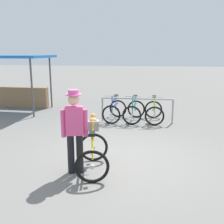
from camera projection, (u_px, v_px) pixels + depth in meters
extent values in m
plane|color=slate|center=(119.00, 157.00, 6.15)|extent=(80.00, 80.00, 0.00)
cylinder|color=#99999E|center=(102.00, 110.00, 9.25)|extent=(0.06, 0.06, 0.85)
cylinder|color=#99999E|center=(173.00, 112.00, 8.93)|extent=(0.06, 0.06, 0.85)
cylinder|color=#99999E|center=(137.00, 99.00, 8.99)|extent=(2.45, 0.06, 0.05)
torus|color=black|center=(118.00, 109.00, 9.87)|extent=(0.66, 0.14, 0.66)
cylinder|color=#B7B7BC|center=(118.00, 109.00, 9.87)|extent=(0.09, 0.07, 0.08)
torus|color=black|center=(111.00, 115.00, 8.91)|extent=(0.66, 0.14, 0.66)
cylinder|color=#B7B7BC|center=(111.00, 115.00, 8.91)|extent=(0.09, 0.07, 0.08)
cube|color=#2D56B7|center=(115.00, 105.00, 9.34)|extent=(0.14, 0.92, 0.04)
cube|color=#2D56B7|center=(114.00, 99.00, 9.24)|extent=(0.11, 0.61, 0.04)
cylinder|color=#2D56B7|center=(116.00, 103.00, 9.50)|extent=(0.03, 0.03, 0.55)
cube|color=black|center=(116.00, 96.00, 9.44)|extent=(0.15, 0.25, 0.06)
cylinder|color=#2D56B7|center=(112.00, 105.00, 8.95)|extent=(0.03, 0.03, 0.63)
cylinder|color=#B7B7BC|center=(112.00, 96.00, 8.88)|extent=(0.52, 0.09, 0.03)
torus|color=black|center=(136.00, 109.00, 9.78)|extent=(0.66, 0.13, 0.66)
cylinder|color=#B7B7BC|center=(136.00, 109.00, 9.78)|extent=(0.09, 0.07, 0.08)
torus|color=black|center=(132.00, 115.00, 8.82)|extent=(0.66, 0.13, 0.66)
cylinder|color=#B7B7BC|center=(132.00, 115.00, 8.82)|extent=(0.09, 0.07, 0.08)
cube|color=teal|center=(134.00, 106.00, 9.25)|extent=(0.13, 0.92, 0.04)
cube|color=teal|center=(134.00, 100.00, 9.15)|extent=(0.10, 0.61, 0.04)
cylinder|color=teal|center=(135.00, 104.00, 9.41)|extent=(0.03, 0.03, 0.55)
cube|color=black|center=(135.00, 96.00, 9.35)|extent=(0.14, 0.25, 0.06)
cylinder|color=teal|center=(133.00, 106.00, 8.86)|extent=(0.03, 0.03, 0.63)
cylinder|color=#B7B7BC|center=(133.00, 96.00, 8.79)|extent=(0.52, 0.08, 0.03)
torus|color=black|center=(153.00, 110.00, 9.70)|extent=(0.66, 0.07, 0.66)
cylinder|color=#B7B7BC|center=(153.00, 110.00, 9.70)|extent=(0.08, 0.06, 0.08)
torus|color=black|center=(154.00, 116.00, 8.71)|extent=(0.66, 0.07, 0.66)
cylinder|color=#B7B7BC|center=(154.00, 116.00, 8.71)|extent=(0.08, 0.06, 0.08)
cube|color=#9ED14C|center=(154.00, 106.00, 9.16)|extent=(0.06, 0.92, 0.04)
cube|color=#9ED14C|center=(154.00, 100.00, 9.06)|extent=(0.05, 0.61, 0.04)
cylinder|color=#9ED14C|center=(154.00, 104.00, 9.32)|extent=(0.03, 0.03, 0.55)
cube|color=black|center=(154.00, 96.00, 9.26)|extent=(0.13, 0.24, 0.06)
cylinder|color=#9ED14C|center=(155.00, 106.00, 8.76)|extent=(0.03, 0.03, 0.63)
cylinder|color=#B7B7BC|center=(155.00, 97.00, 8.69)|extent=(0.52, 0.04, 0.03)
torus|color=black|center=(92.00, 167.00, 4.88)|extent=(0.66, 0.18, 0.66)
cylinder|color=#B7B7BC|center=(92.00, 167.00, 4.88)|extent=(0.09, 0.07, 0.08)
torus|color=black|center=(93.00, 147.00, 5.87)|extent=(0.66, 0.18, 0.66)
cylinder|color=#B7B7BC|center=(93.00, 147.00, 5.87)|extent=(0.09, 0.07, 0.08)
cube|color=yellow|center=(93.00, 146.00, 5.32)|extent=(0.20, 0.91, 0.04)
cube|color=yellow|center=(92.00, 135.00, 5.32)|extent=(0.15, 0.61, 0.04)
cylinder|color=yellow|center=(92.00, 147.00, 5.13)|extent=(0.03, 0.03, 0.55)
cube|color=black|center=(92.00, 133.00, 5.07)|extent=(0.16, 0.26, 0.06)
cylinder|color=yellow|center=(93.00, 136.00, 5.68)|extent=(0.03, 0.03, 0.63)
cylinder|color=#B7B7BC|center=(93.00, 122.00, 5.61)|extent=(0.52, 0.12, 0.03)
cube|color=gray|center=(93.00, 125.00, 5.78)|extent=(0.29, 0.24, 0.22)
ellipsoid|color=tan|center=(93.00, 121.00, 5.75)|extent=(0.21, 0.19, 0.16)
sphere|color=tan|center=(93.00, 116.00, 5.81)|extent=(0.11, 0.11, 0.11)
cylinder|color=black|center=(80.00, 154.00, 5.30)|extent=(0.14, 0.14, 0.82)
cylinder|color=black|center=(71.00, 154.00, 5.29)|extent=(0.14, 0.14, 0.82)
cube|color=#E54C8C|center=(74.00, 121.00, 5.13)|extent=(0.38, 0.27, 0.58)
cylinder|color=#E54C8C|center=(86.00, 123.00, 5.14)|extent=(0.09, 0.09, 0.55)
cylinder|color=#E54C8C|center=(63.00, 124.00, 5.11)|extent=(0.09, 0.09, 0.55)
sphere|color=beige|center=(74.00, 100.00, 5.04)|extent=(0.22, 0.22, 0.22)
cylinder|color=#E05999|center=(73.00, 95.00, 5.02)|extent=(0.32, 0.32, 0.02)
cylinder|color=#E05999|center=(73.00, 92.00, 5.01)|extent=(0.20, 0.20, 0.09)
cylinder|color=#4C4C51|center=(51.00, 83.00, 11.45)|extent=(0.07, 0.07, 2.20)
cylinder|color=#4C4C51|center=(32.00, 88.00, 9.72)|extent=(0.07, 0.07, 2.20)
cube|color=blue|center=(10.00, 56.00, 10.53)|extent=(3.16, 2.38, 0.10)
cube|color=olive|center=(23.00, 97.00, 11.66)|extent=(2.35, 0.36, 0.90)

